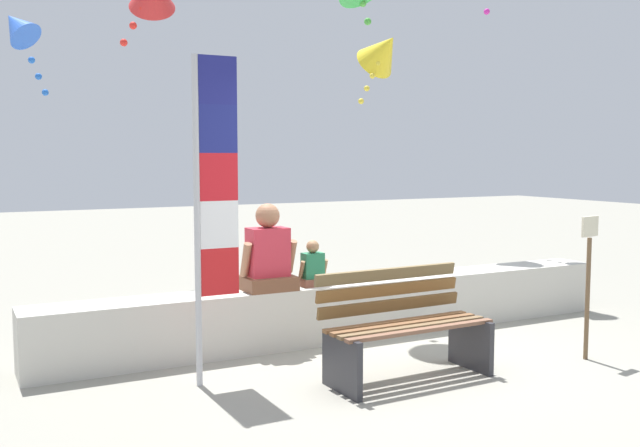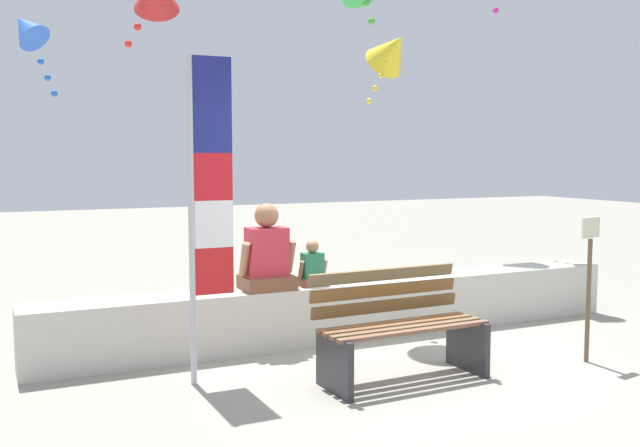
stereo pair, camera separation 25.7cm
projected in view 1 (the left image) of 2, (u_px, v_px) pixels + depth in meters
The scene contains 9 objects.
ground_plane at pixel (395, 357), 6.54m from camera, with size 40.00×40.00×0.00m, color gray.
seawall_ledge at pixel (350, 309), 7.25m from camera, with size 6.25×0.48×0.57m, color beige.
park_bench at pixel (404, 329), 5.90m from camera, with size 1.43×0.65×0.88m.
person_adult at pixel (268, 256), 6.74m from camera, with size 0.53×0.39×0.82m.
person_child at pixel (313, 268), 6.97m from camera, with size 0.29×0.21×0.45m.
flag_banner at pixel (210, 196), 5.63m from camera, with size 0.37×0.05×2.60m.
kite_blue at pixel (18, 28), 8.22m from camera, with size 0.67×0.66×1.03m.
kite_yellow at pixel (383, 51), 10.07m from camera, with size 0.77×0.83×1.14m.
sign_post at pixel (588, 275), 6.40m from camera, with size 0.24×0.07×1.29m.
Camera 1 is at (-3.55, -5.36, 1.82)m, focal length 40.27 mm.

